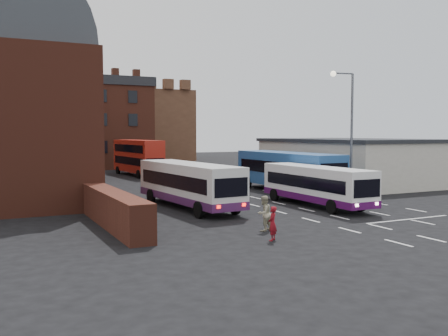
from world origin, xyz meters
name	(u,v)px	position (x,y,z in m)	size (l,w,h in m)	color
ground	(302,218)	(0.00, 0.00, 0.00)	(180.00, 180.00, 0.00)	black
forecourt_wall	(114,210)	(-10.20, 2.00, 0.90)	(1.20, 10.00, 1.80)	#602B1E
cream_building	(347,161)	(15.00, 14.00, 2.16)	(10.40, 16.40, 4.25)	beige
brick_terrace	(64,128)	(-6.00, 46.00, 5.50)	(22.00, 10.00, 11.00)	brown
castle_keep	(116,126)	(6.00, 66.00, 6.00)	(22.00, 22.00, 12.00)	brown
bus_white_outbound	(188,182)	(-4.35, 6.34, 1.69)	(3.24, 10.67, 2.87)	silver
bus_white_inbound	(316,183)	(3.45, 3.38, 1.54)	(2.44, 9.55, 2.60)	white
bus_blue	(287,169)	(6.00, 10.62, 1.91)	(3.00, 11.85, 3.23)	#245191
bus_red_double	(138,157)	(-0.36, 30.97, 2.13)	(3.07, 10.14, 4.00)	red
street_lamp	(348,122)	(8.28, 6.05, 5.61)	(1.88, 0.56, 9.30)	#53575F
pedestrian_red	(272,224)	(-4.66, -4.31, 0.77)	(0.56, 0.37, 1.54)	maroon
pedestrian_beige	(264,213)	(-3.87, -2.24, 0.87)	(0.84, 0.66, 1.74)	tan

